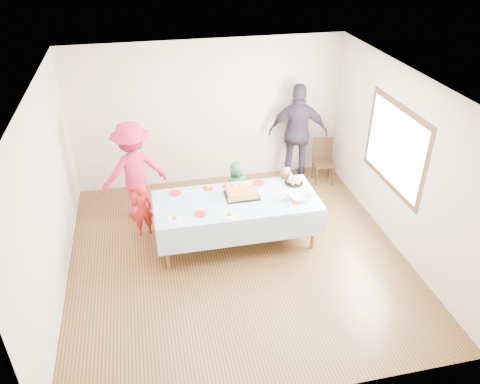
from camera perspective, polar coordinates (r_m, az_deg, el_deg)
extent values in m
plane|color=#482614|center=(7.25, -0.37, -7.77)|extent=(5.00, 5.00, 0.00)
cube|color=beige|center=(8.72, -3.85, 9.48)|extent=(5.00, 0.04, 2.70)
cube|color=beige|center=(4.55, 6.29, -13.79)|extent=(5.00, 0.04, 2.70)
cube|color=beige|center=(6.53, -22.42, -0.86)|extent=(0.04, 5.00, 2.70)
cube|color=beige|center=(7.36, 19.05, 3.50)|extent=(0.04, 5.00, 2.70)
cube|color=white|center=(5.94, -0.46, 12.96)|extent=(5.00, 5.00, 0.04)
cube|color=#472B16|center=(7.43, 18.31, 5.22)|extent=(0.03, 1.75, 1.35)
cylinder|color=brown|center=(6.89, -8.90, -6.74)|extent=(0.06, 0.06, 0.73)
cylinder|color=brown|center=(7.28, 8.96, -4.44)|extent=(0.06, 0.06, 0.73)
cylinder|color=brown|center=(7.58, -9.41, -2.91)|extent=(0.06, 0.06, 0.73)
cylinder|color=brown|center=(7.93, 6.89, -1.01)|extent=(0.06, 0.06, 0.73)
cube|color=brown|center=(7.12, -0.43, -1.16)|extent=(2.40, 1.00, 0.04)
cube|color=white|center=(7.11, -0.43, -0.99)|extent=(2.50, 1.10, 0.01)
cube|color=black|center=(7.20, 0.22, -0.42)|extent=(0.52, 0.40, 0.02)
cube|color=#FFD361|center=(7.18, 0.22, -0.15)|extent=(0.44, 0.33, 0.07)
cube|color=#B56529|center=(7.16, 0.22, 0.12)|extent=(0.44, 0.33, 0.01)
cylinder|color=black|center=(7.58, 6.57, 1.10)|extent=(0.30, 0.30, 0.02)
sphere|color=tan|center=(7.58, 7.16, 1.45)|extent=(0.07, 0.07, 0.07)
sphere|color=tan|center=(7.62, 6.71, 1.67)|extent=(0.07, 0.07, 0.07)
sphere|color=tan|center=(7.60, 6.14, 1.61)|extent=(0.07, 0.07, 0.07)
sphere|color=tan|center=(7.53, 6.01, 1.33)|extent=(0.07, 0.07, 0.07)
sphere|color=tan|center=(7.49, 6.46, 1.11)|extent=(0.07, 0.07, 0.07)
sphere|color=tan|center=(7.51, 7.03, 1.17)|extent=(0.07, 0.07, 0.07)
sphere|color=tan|center=(7.55, 6.59, 1.39)|extent=(0.07, 0.07, 0.07)
imported|color=silver|center=(7.15, 7.42, -0.62)|extent=(0.35, 0.35, 0.09)
cone|color=silver|center=(7.68, 6.17, 2.16)|extent=(0.09, 0.09, 0.16)
cylinder|color=red|center=(7.33, -7.92, -0.14)|extent=(0.19, 0.19, 0.01)
cylinder|color=red|center=(7.41, -3.93, 0.47)|extent=(0.17, 0.17, 0.01)
cylinder|color=red|center=(7.44, -1.46, 0.71)|extent=(0.19, 0.19, 0.01)
cylinder|color=red|center=(7.54, 2.31, 1.10)|extent=(0.20, 0.20, 0.01)
cylinder|color=red|center=(6.79, -4.88, -2.68)|extent=(0.17, 0.17, 0.01)
cylinder|color=white|center=(6.72, -7.99, -3.31)|extent=(0.21, 0.21, 0.01)
cylinder|color=white|center=(6.74, -1.35, -2.86)|extent=(0.22, 0.22, 0.01)
cylinder|color=white|center=(7.03, 6.69, -1.50)|extent=(0.23, 0.23, 0.01)
cylinder|color=black|center=(9.03, 9.27, 1.80)|extent=(0.03, 0.03, 0.39)
cylinder|color=black|center=(9.11, 11.25, 1.86)|extent=(0.03, 0.03, 0.39)
cylinder|color=black|center=(9.30, 8.85, 2.77)|extent=(0.03, 0.03, 0.39)
cylinder|color=black|center=(9.38, 10.78, 2.82)|extent=(0.03, 0.03, 0.39)
cube|color=black|center=(9.11, 10.16, 3.48)|extent=(0.42, 0.42, 0.04)
cube|color=black|center=(9.15, 10.06, 5.32)|extent=(0.38, 0.09, 0.45)
imported|color=red|center=(7.62, -11.86, -2.09)|extent=(0.38, 0.30, 0.93)
imported|color=#246D3D|center=(8.06, -0.42, 0.62)|extent=(0.49, 0.35, 0.92)
imported|color=#C6755C|center=(7.90, 5.19, -0.05)|extent=(0.49, 0.40, 0.96)
imported|color=#C91945|center=(7.94, -12.81, 2.52)|extent=(1.23, 0.89, 1.71)
imported|color=#302735|center=(8.97, 7.08, 7.18)|extent=(1.20, 0.76, 1.90)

